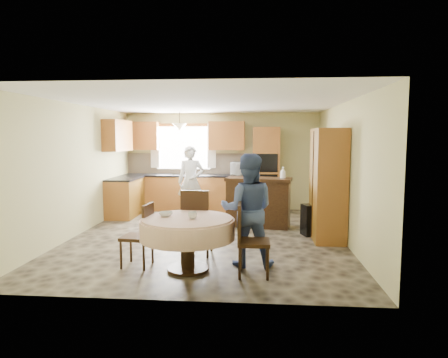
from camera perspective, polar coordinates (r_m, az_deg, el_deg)
floor at (r=7.65m, az=-2.40°, el=-8.19°), size 5.00×6.00×0.01m
ceiling at (r=7.45m, az=-2.48°, el=10.81°), size 5.00×6.00×0.01m
wall_back at (r=10.42m, az=-0.37°, el=2.56°), size 5.00×0.02×2.50m
wall_front at (r=4.50m, az=-7.25°, el=-2.03°), size 5.00×0.02×2.50m
wall_left at (r=8.15m, az=-20.17°, el=1.23°), size 0.02×6.00×2.50m
wall_right at (r=7.55m, az=16.74°, el=0.99°), size 0.02×6.00×2.50m
window at (r=10.52m, az=-5.82°, el=4.47°), size 1.40×0.03×1.10m
curtain_left at (r=10.64m, az=-9.86°, el=4.70°), size 0.22×0.02×1.15m
curtain_right at (r=10.36m, az=-1.78°, el=4.75°), size 0.22×0.02×1.15m
base_cab_back at (r=10.32m, az=-5.22°, el=-2.02°), size 3.30×0.60×0.88m
counter_back at (r=10.26m, az=-5.25°, el=0.52°), size 3.30×0.64×0.04m
base_cab_left at (r=9.79m, az=-13.96°, el=-2.61°), size 0.60×1.20×0.88m
counter_left at (r=9.73m, az=-14.03°, el=0.07°), size 0.64×1.20×0.04m
backsplash at (r=10.53m, az=-4.99°, el=2.19°), size 3.30×0.02×0.55m
wall_cab_left at (r=10.62m, az=-11.59°, el=6.06°), size 0.85×0.33×0.72m
wall_cab_right at (r=10.23m, az=0.39°, el=6.19°), size 0.90×0.33×0.72m
wall_cab_side at (r=9.73m, az=-14.94°, el=6.00°), size 0.33×1.20×0.72m
oven_tower at (r=10.09m, az=6.00°, el=1.33°), size 0.66×0.62×2.12m
oven_upper at (r=9.76m, az=6.05°, el=2.29°), size 0.56×0.01×0.45m
oven_lower at (r=9.80m, az=6.02°, el=-0.63°), size 0.56×0.01×0.45m
pendant at (r=10.05m, az=-6.36°, el=7.36°), size 0.36×0.36×0.18m
sideboard at (r=8.43m, az=4.94°, el=-3.53°), size 1.43×0.78×0.97m
space_heater at (r=7.88m, az=12.71°, el=-5.70°), size 0.51×0.42×0.60m
cupboard at (r=7.52m, az=14.60°, el=-0.76°), size 0.53×1.06×2.03m
dining_table at (r=5.66m, az=-5.24°, el=-7.19°), size 1.33×1.33×0.75m
chair_left at (r=5.93m, az=-11.70°, el=-7.42°), size 0.44×0.44×0.92m
chair_back at (r=6.34m, az=-3.99°, el=-5.75°), size 0.48×0.48×1.06m
chair_right at (r=5.45m, az=3.42°, el=-8.11°), size 0.43×0.43×0.99m
framed_picture at (r=8.77m, az=14.90°, el=4.84°), size 0.06×0.60×0.50m
microwave at (r=10.05m, az=2.69°, el=1.46°), size 0.62×0.45×0.32m
person_sink at (r=9.37m, az=-4.76°, el=-0.39°), size 0.66×0.49×1.67m
person_dining at (r=5.82m, az=3.39°, el=-4.44°), size 0.80×0.62×1.64m
bowl_sideboard at (r=8.36m, az=3.59°, el=-0.07°), size 0.27×0.27×0.05m
bottle_sideboard at (r=8.37m, az=8.42°, el=0.71°), size 0.15×0.15×0.29m
cup_table at (r=5.52m, az=-4.52°, el=-5.22°), size 0.14×0.14×0.10m
bowl_table at (r=5.75m, az=-8.31°, el=-4.99°), size 0.26×0.26×0.06m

